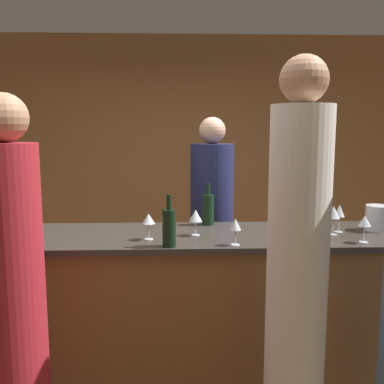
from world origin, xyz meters
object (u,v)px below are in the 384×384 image
Objects in this scene: guest_2 at (15,308)px; wine_bottle_0 at (169,227)px; wine_bottle_2 at (208,209)px; guest_1 at (297,285)px; ice_bucket at (378,218)px; bartender at (212,239)px; wine_bottle_1 at (5,218)px.

guest_2 is 0.86m from wine_bottle_0.
wine_bottle_0 is 0.61m from wine_bottle_2.
guest_1 is 7.17× the size of wine_bottle_2.
guest_1 is 1.32m from guest_2.
guest_1 is 1.04m from ice_bucket.
wine_bottle_0 is at bearing 147.78° from guest_1.
wine_bottle_2 reaches higher than ice_bucket.
bartender reaches higher than ice_bucket.
wine_bottle_2 is (-0.35, 0.94, 0.20)m from guest_1.
guest_2 is 0.82m from wine_bottle_1.
wine_bottle_0 is 1.03× the size of wine_bottle_2.
guest_2 is 1.39m from wine_bottle_2.
bartender is at bearing 146.60° from ice_bucket.
guest_2 reaches higher than ice_bucket.
wine_bottle_2 is at bearing 45.18° from guest_2.
ice_bucket is at bearing 44.92° from guest_1.
bartender is 1.25m from ice_bucket.
bartender is 1.43m from guest_1.
guest_1 is at bearing 101.76° from bartender.
bartender reaches higher than wine_bottle_1.
wine_bottle_2 is at bearing 168.77° from ice_bucket.
wine_bottle_1 is 1.29m from wine_bottle_2.
guest_2 is at bearing -178.69° from guest_1.
wine_bottle_2 is 1.74× the size of ice_bucket.
guest_2 is (-1.31, -0.03, -0.08)m from guest_1.
guest_1 is (0.29, -1.39, 0.13)m from bartender.
wine_bottle_0 is 1.04× the size of wine_bottle_1.
wine_bottle_1 is (-0.30, 0.70, 0.28)m from guest_2.
guest_2 is (-1.02, -1.42, 0.05)m from bartender.
wine_bottle_2 is at bearing 11.75° from wine_bottle_1.
wine_bottle_0 is at bearing -16.05° from wine_bottle_1.
guest_2 is at bearing -66.79° from wine_bottle_1.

